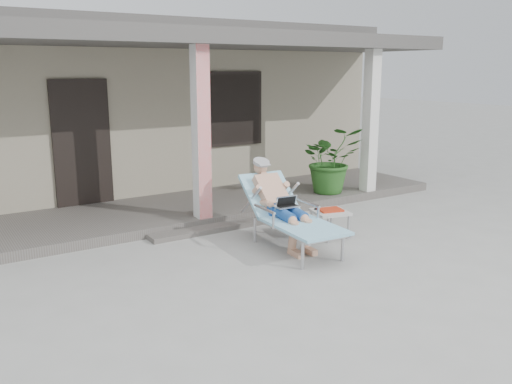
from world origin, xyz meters
TOP-DOWN VIEW (x-y plane):
  - ground at (0.00, 0.00)m, footprint 60.00×60.00m
  - house at (0.00, 6.50)m, footprint 10.40×5.40m
  - porch_deck at (0.00, 3.00)m, footprint 10.00×2.00m
  - porch_overhang at (0.00, 2.95)m, footprint 10.00×2.30m
  - porch_step at (0.00, 1.85)m, footprint 2.00×0.30m
  - lounger at (0.53, 0.71)m, footprint 0.83×1.92m
  - side_table at (1.30, 0.65)m, footprint 0.57×0.57m
  - potted_palm at (2.81, 2.42)m, footprint 1.36×1.27m

SIDE VIEW (x-z plane):
  - ground at x=0.00m, z-range 0.00..0.00m
  - porch_step at x=0.00m, z-range 0.00..0.07m
  - porch_deck at x=0.00m, z-range 0.00..0.15m
  - side_table at x=1.30m, z-range 0.15..0.58m
  - lounger at x=0.53m, z-range 0.14..1.37m
  - potted_palm at x=2.81m, z-range 0.15..1.39m
  - house at x=0.00m, z-range 0.02..3.32m
  - porch_overhang at x=0.00m, z-range 1.36..4.21m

